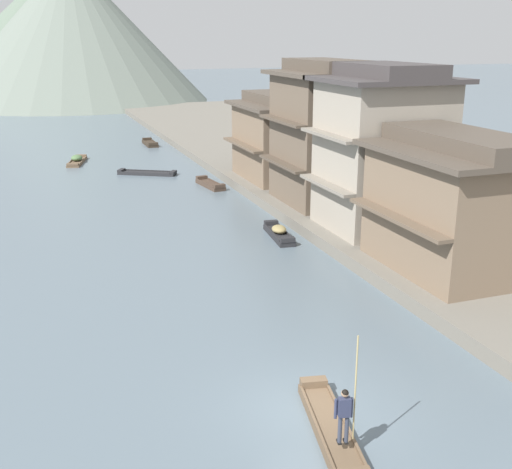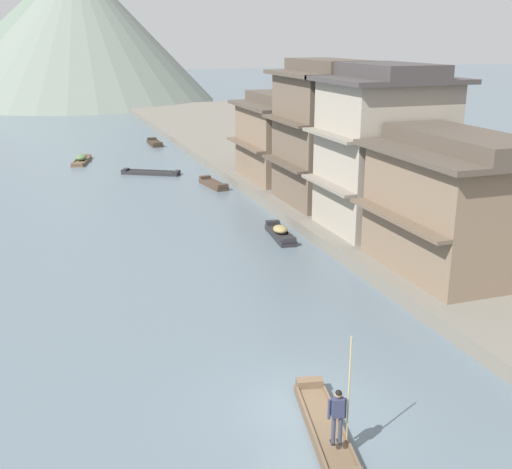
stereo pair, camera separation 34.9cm
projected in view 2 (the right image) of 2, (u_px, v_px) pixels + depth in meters
The scene contains 16 objects.
ground_plane at pixel (305, 410), 18.93m from camera, with size 400.00×400.00×0.00m, color slate.
riverbank_right at pixel (336, 171), 50.84m from camera, with size 18.00×110.00×0.63m, color #6B665B.
boat_foreground_poled at pixel (326, 430), 17.68m from camera, with size 1.87×4.84×0.50m.
boatman_person at pixel (338, 410), 16.26m from camera, with size 0.57×0.31×3.04m.
boat_moored_nearest at pixel (81, 160), 55.90m from camera, with size 2.17×4.56×0.72m.
boat_moored_second at pixel (213, 184), 47.01m from camera, with size 1.39×3.66×0.51m.
boat_moored_third at pixel (151, 173), 51.22m from camera, with size 4.59×3.29×0.36m.
boat_moored_far at pixel (280, 233), 35.07m from camera, with size 1.25×3.73×0.70m.
boat_midriver_drifting at pixel (155, 143), 65.08m from camera, with size 1.06×3.70×0.51m.
house_waterfront_nearest at pixel (457, 204), 27.92m from camera, with size 6.63×7.94×6.14m.
house_waterfront_second at pixel (384, 149), 33.66m from camera, with size 6.97×6.15×8.74m.
house_waterfront_tall at pixel (326, 134), 39.13m from camera, with size 6.10×6.81×8.74m.
house_waterfront_narrow at pixel (280, 137), 46.17m from camera, with size 5.86×7.71×6.14m.
hill_far_west at pixel (55, 31), 140.78m from camera, with size 53.49×53.49×23.58m, color #5B6B5B.
hill_far_centre at pixel (70, 46), 141.01m from camera, with size 50.59×50.59×17.38m, color #5B6B5B.
hill_far_east at pixel (80, 30), 106.10m from camera, with size 44.38×44.38×23.33m, color slate.
Camera 2 is at (-6.85, -15.08, 10.68)m, focal length 44.46 mm.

